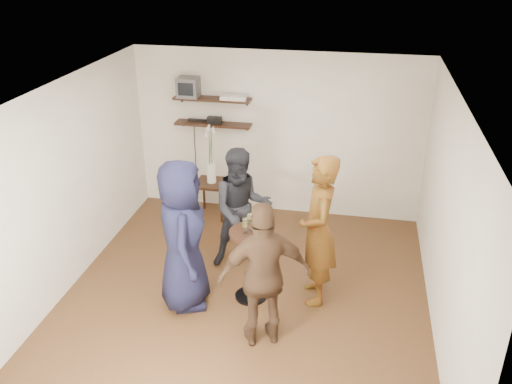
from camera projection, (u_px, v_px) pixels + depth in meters
room at (243, 206)px, 6.21m from camera, size 4.58×5.08×2.68m
shelf_upper at (212, 99)px, 8.25m from camera, size 1.20×0.25×0.04m
shelf_lower at (213, 124)px, 8.42m from camera, size 1.20×0.25×0.04m
crt_monitor at (189, 87)px, 8.24m from camera, size 0.32×0.30×0.30m
dvd_deck at (235, 97)px, 8.17m from camera, size 0.40×0.24×0.06m
radio at (215, 120)px, 8.39m from camera, size 0.22×0.10×0.10m
power_strip at (197, 120)px, 8.50m from camera, size 0.30×0.05×0.03m
side_table at (212, 188)px, 8.57m from camera, size 0.50×0.50×0.59m
vase_lilies at (211, 164)px, 8.39m from camera, size 0.20×0.20×1.00m
drinks_table at (251, 256)px, 6.54m from camera, size 0.52×0.52×0.94m
wine_glass_fl at (245, 223)px, 6.31m from camera, size 0.06×0.06×0.19m
wine_glass_fr at (255, 223)px, 6.31m from camera, size 0.06×0.06×0.19m
wine_glass_bl at (250, 219)px, 6.39m from camera, size 0.07×0.07×0.20m
wine_glass_br at (254, 221)px, 6.36m from camera, size 0.06×0.06×0.19m
person_plaid at (318, 231)px, 6.40m from camera, size 0.58×0.77×1.89m
person_dark at (242, 209)px, 7.16m from camera, size 0.98×0.88×1.67m
person_navy at (182, 236)px, 6.31m from camera, size 0.85×1.06×1.88m
person_brown at (264, 276)px, 5.73m from camera, size 1.08×0.76×1.70m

